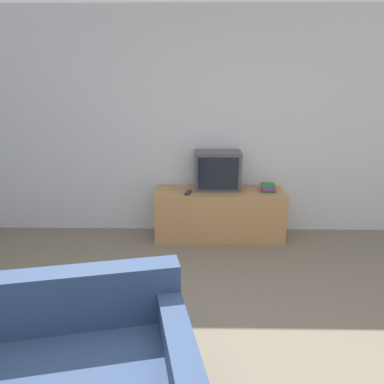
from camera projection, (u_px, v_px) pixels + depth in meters
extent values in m
cube|color=silver|center=(207.00, 125.00, 4.38)|extent=(9.00, 0.06, 2.60)
cube|color=tan|center=(219.00, 214.00, 4.41)|extent=(1.49, 0.46, 0.58)
cube|color=#4C4C51|center=(218.00, 170.00, 4.34)|extent=(0.53, 0.29, 0.45)
cube|color=black|center=(218.00, 174.00, 4.19)|extent=(0.45, 0.01, 0.37)
cube|color=navy|center=(178.00, 378.00, 1.98)|extent=(0.34, 0.95, 0.65)
cube|color=#2D753D|center=(268.00, 190.00, 4.31)|extent=(0.15, 0.15, 0.02)
cube|color=#7A3884|center=(268.00, 188.00, 4.31)|extent=(0.17, 0.19, 0.03)
cube|color=#2D753D|center=(268.00, 185.00, 4.31)|extent=(0.16, 0.17, 0.03)
cube|color=#2D2D2D|center=(188.00, 193.00, 4.22)|extent=(0.09, 0.16, 0.02)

